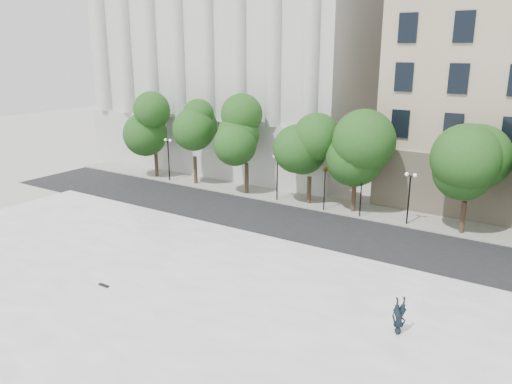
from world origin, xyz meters
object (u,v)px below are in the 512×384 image
traffic_light_east (362,173)px  skateboard (104,285)px  traffic_light_west (325,166)px  person_lying (398,329)px

traffic_light_east → skateboard: traffic_light_east is taller
skateboard → traffic_light_west: bearing=79.6°
traffic_light_west → person_lying: bearing=-54.5°
traffic_light_east → person_lying: traffic_light_east is taller
person_lying → skateboard: 15.36m
traffic_light_west → traffic_light_east: bearing=-0.0°
traffic_light_east → skateboard: 20.94m
traffic_light_east → person_lying: (7.95, -15.50, -2.93)m
traffic_light_west → skateboard: 20.15m
traffic_light_west → traffic_light_east: (3.10, -0.00, -0.14)m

